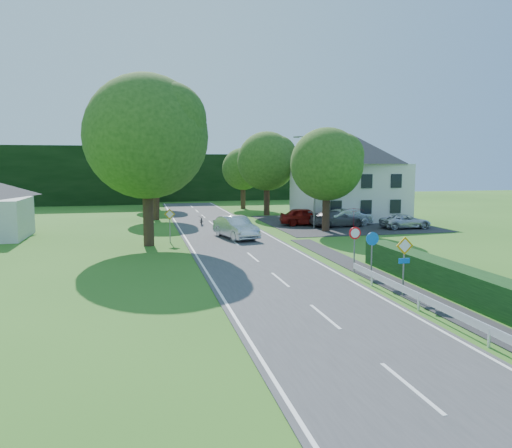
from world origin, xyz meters
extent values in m
plane|color=#2E611B|center=(0.00, 0.00, 0.00)|extent=(160.00, 160.00, 0.00)
cube|color=#3C3C3E|center=(0.00, 20.00, 0.02)|extent=(7.00, 80.00, 0.04)
cube|color=black|center=(12.00, 33.00, 0.02)|extent=(14.00, 16.00, 0.04)
cube|color=white|center=(-3.25, 20.00, 0.04)|extent=(0.12, 80.00, 0.01)
cube|color=white|center=(3.25, 20.00, 0.04)|extent=(0.12, 80.00, 0.01)
cube|color=black|center=(8.00, 66.00, 3.50)|extent=(30.00, 5.00, 7.00)
cube|color=silver|center=(14.00, 36.00, 2.80)|extent=(10.00, 8.00, 5.60)
pyramid|color=#222327|center=(14.00, 36.00, 7.10)|extent=(10.60, 8.40, 3.00)
cylinder|color=gray|center=(8.20, 30.00, 4.00)|extent=(0.16, 0.16, 8.00)
cylinder|color=gray|center=(7.40, 30.00, 7.90)|extent=(1.70, 0.10, 0.10)
cube|color=gray|center=(6.50, 30.00, 7.85)|extent=(0.50, 0.18, 0.12)
cylinder|color=gray|center=(4.30, 8.00, 1.20)|extent=(0.07, 0.07, 2.40)
cube|color=#D5950B|center=(4.30, 7.97, 2.20)|extent=(0.78, 0.04, 0.78)
cube|color=white|center=(4.30, 7.97, 2.20)|extent=(0.57, 0.05, 0.57)
cube|color=blue|center=(4.30, 7.97, 1.55)|extent=(0.50, 0.04, 0.22)
cylinder|color=gray|center=(4.30, 11.00, 1.10)|extent=(0.07, 0.07, 2.20)
cylinder|color=blue|center=(4.30, 10.97, 2.05)|extent=(0.64, 0.04, 0.64)
cylinder|color=gray|center=(4.30, 13.00, 1.10)|extent=(0.07, 0.07, 2.20)
cylinder|color=red|center=(4.30, 12.97, 2.05)|extent=(0.64, 0.04, 0.64)
cylinder|color=white|center=(4.30, 12.95, 2.05)|extent=(0.48, 0.04, 0.48)
cylinder|color=gray|center=(-4.50, 25.00, 1.10)|extent=(0.07, 0.07, 2.20)
cube|color=#D5950B|center=(-4.50, 24.97, 2.05)|extent=(0.78, 0.04, 0.78)
cube|color=white|center=(-4.50, 24.97, 2.05)|extent=(0.57, 0.05, 0.57)
imported|color=silver|center=(0.43, 25.70, 0.87)|extent=(2.89, 5.29, 1.65)
imported|color=black|center=(-1.09, 34.44, 0.48)|extent=(0.84, 1.75, 0.88)
imported|color=maroon|center=(8.12, 32.09, 0.84)|extent=(4.93, 2.65, 1.59)
imported|color=silver|center=(11.82, 31.00, 0.80)|extent=(4.88, 2.81, 1.52)
imported|color=#58575D|center=(10.53, 30.56, 0.75)|extent=(4.99, 2.29, 1.41)
imported|color=silver|center=(15.84, 28.00, 0.65)|extent=(4.38, 2.03, 1.21)
imported|color=#A60D1D|center=(11.70, 29.50, 0.93)|extent=(2.10, 2.14, 1.79)
camera|label=1|loc=(-6.52, -10.80, 5.65)|focal=35.00mm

